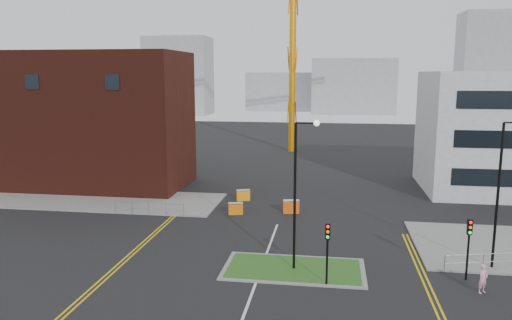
% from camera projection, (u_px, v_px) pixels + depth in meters
% --- Properties ---
extents(pavement_left, '(28.00, 8.00, 0.12)m').
position_uv_depth(pavement_left, '(74.00, 199.00, 47.33)').
color(pavement_left, slate).
rests_on(pavement_left, ground).
extents(island_kerb, '(8.60, 4.60, 0.08)m').
position_uv_depth(island_kerb, '(294.00, 269.00, 30.43)').
color(island_kerb, slate).
rests_on(island_kerb, ground).
extents(grass_island, '(8.00, 4.00, 0.12)m').
position_uv_depth(grass_island, '(294.00, 269.00, 30.42)').
color(grass_island, '#25521B').
rests_on(grass_island, ground).
extents(brick_building, '(24.20, 10.07, 14.24)m').
position_uv_depth(brick_building, '(72.00, 121.00, 52.44)').
color(brick_building, '#461911').
rests_on(brick_building, ground).
extents(streetlamp_island, '(1.46, 0.36, 9.18)m').
position_uv_depth(streetlamp_island, '(299.00, 183.00, 29.47)').
color(streetlamp_island, black).
rests_on(streetlamp_island, ground).
extents(streetlamp_right_near, '(1.46, 0.36, 9.18)m').
position_uv_depth(streetlamp_right_near, '(503.00, 183.00, 29.63)').
color(streetlamp_right_near, black).
rests_on(streetlamp_right_near, ground).
extents(traffic_light_island, '(0.28, 0.33, 3.65)m').
position_uv_depth(traffic_light_island, '(327.00, 242.00, 27.73)').
color(traffic_light_island, black).
rests_on(traffic_light_island, ground).
extents(traffic_light_right, '(0.28, 0.33, 3.65)m').
position_uv_depth(traffic_light_right, '(469.00, 238.00, 28.48)').
color(traffic_light_right, black).
rests_on(traffic_light_right, ground).
extents(railing_left, '(6.05, 0.05, 1.10)m').
position_uv_depth(railing_left, '(149.00, 207.00, 41.98)').
color(railing_left, gray).
rests_on(railing_left, ground).
extents(centre_line, '(0.15, 30.00, 0.01)m').
position_uv_depth(centre_line, '(245.00, 313.00, 24.89)').
color(centre_line, silver).
rests_on(centre_line, ground).
extents(yellow_left_a, '(0.12, 24.00, 0.01)m').
position_uv_depth(yellow_left_a, '(135.00, 249.00, 34.02)').
color(yellow_left_a, gold).
rests_on(yellow_left_a, ground).
extents(yellow_left_b, '(0.12, 24.00, 0.01)m').
position_uv_depth(yellow_left_b, '(139.00, 249.00, 33.97)').
color(yellow_left_b, gold).
rests_on(yellow_left_b, ground).
extents(yellow_right_a, '(0.12, 20.00, 0.01)m').
position_uv_depth(yellow_right_a, '(427.00, 292.00, 27.37)').
color(yellow_right_a, gold).
rests_on(yellow_right_a, ground).
extents(yellow_right_b, '(0.12, 20.00, 0.01)m').
position_uv_depth(yellow_right_b, '(433.00, 292.00, 27.32)').
color(yellow_right_b, gold).
rests_on(yellow_right_b, ground).
extents(skyline_a, '(18.00, 12.00, 22.00)m').
position_uv_depth(skyline_a, '(179.00, 76.00, 143.85)').
color(skyline_a, gray).
rests_on(skyline_a, ground).
extents(skyline_b, '(24.00, 12.00, 16.00)m').
position_uv_depth(skyline_b, '(353.00, 86.00, 146.66)').
color(skyline_b, gray).
rests_on(skyline_b, ground).
extents(skyline_c, '(14.00, 12.00, 28.00)m').
position_uv_depth(skyline_c, '(485.00, 65.00, 135.55)').
color(skyline_c, gray).
rests_on(skyline_c, ground).
extents(skyline_d, '(30.00, 12.00, 12.00)m').
position_uv_depth(skyline_d, '(295.00, 91.00, 159.42)').
color(skyline_d, gray).
rests_on(skyline_d, ground).
extents(pedestrian, '(0.71, 0.67, 1.64)m').
position_uv_depth(pedestrian, '(483.00, 279.00, 27.10)').
color(pedestrian, '#F59FBF').
rests_on(pedestrian, ground).
extents(barrier_left, '(1.27, 0.69, 1.02)m').
position_uv_depth(barrier_left, '(236.00, 208.00, 42.23)').
color(barrier_left, orange).
rests_on(barrier_left, ground).
extents(barrier_mid, '(1.30, 0.87, 1.04)m').
position_uv_depth(barrier_mid, '(243.00, 195.00, 46.81)').
color(barrier_mid, '#FF9C0E').
rests_on(barrier_mid, ground).
extents(barrier_right, '(1.43, 0.72, 1.15)m').
position_uv_depth(barrier_right, '(291.00, 206.00, 42.61)').
color(barrier_right, '#F1580D').
rests_on(barrier_right, ground).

